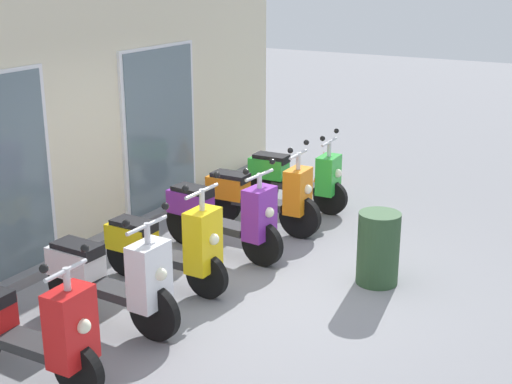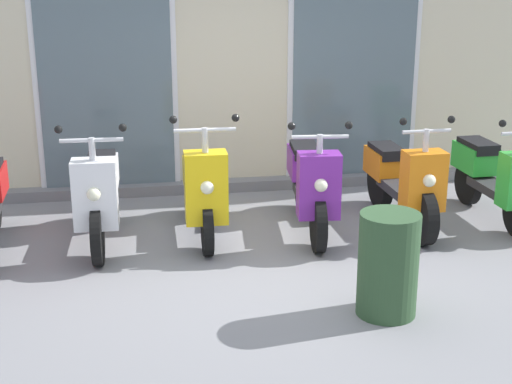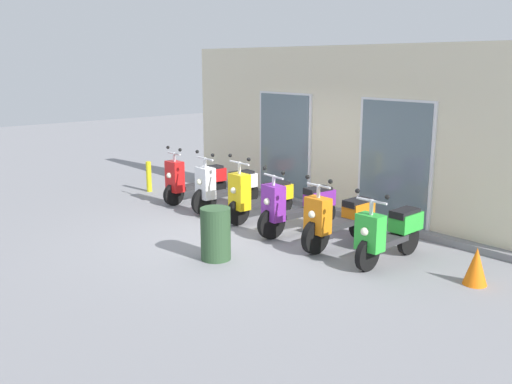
# 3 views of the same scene
# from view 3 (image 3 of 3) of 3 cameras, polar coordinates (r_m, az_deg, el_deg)

# --- Properties ---
(ground_plane) EXTENTS (40.00, 40.00, 0.00)m
(ground_plane) POSITION_cam_3_polar(r_m,az_deg,el_deg) (9.76, -1.77, -4.43)
(ground_plane) COLOR gray
(storefront_facade) EXTENTS (8.80, 0.50, 3.23)m
(storefront_facade) POSITION_cam_3_polar(r_m,az_deg,el_deg) (11.18, 8.48, 5.83)
(storefront_facade) COLOR beige
(storefront_facade) RESTS_ON ground_plane
(scooter_red) EXTENTS (0.51, 1.60, 1.22)m
(scooter_red) POSITION_cam_3_polar(r_m,az_deg,el_deg) (12.10, -6.24, 1.29)
(scooter_red) COLOR black
(scooter_red) RESTS_ON ground_plane
(scooter_white) EXTENTS (0.60, 1.60, 1.25)m
(scooter_white) POSITION_cam_3_polar(r_m,az_deg,el_deg) (11.26, -3.15, 0.57)
(scooter_white) COLOR black
(scooter_white) RESTS_ON ground_plane
(scooter_yellow) EXTENTS (0.61, 1.56, 1.29)m
(scooter_yellow) POSITION_cam_3_polar(r_m,az_deg,el_deg) (10.57, 0.31, -0.35)
(scooter_yellow) COLOR black
(scooter_yellow) RESTS_ON ground_plane
(scooter_purple) EXTENTS (0.58, 1.68, 1.21)m
(scooter_purple) POSITION_cam_3_polar(r_m,az_deg,el_deg) (9.79, 4.17, -1.40)
(scooter_purple) COLOR black
(scooter_purple) RESTS_ON ground_plane
(scooter_orange) EXTENTS (0.53, 1.69, 1.22)m
(scooter_orange) POSITION_cam_3_polar(r_m,az_deg,el_deg) (9.20, 8.39, -2.66)
(scooter_orange) COLOR black
(scooter_orange) RESTS_ON ground_plane
(scooter_green) EXTENTS (0.57, 1.53, 1.16)m
(scooter_green) POSITION_cam_3_polar(r_m,az_deg,el_deg) (8.59, 13.28, -3.92)
(scooter_green) COLOR black
(scooter_green) RESTS_ON ground_plane
(curb_bollard) EXTENTS (0.12, 0.12, 0.70)m
(curb_bollard) POSITION_cam_3_polar(r_m,az_deg,el_deg) (13.21, -10.75, 1.54)
(curb_bollard) COLOR yellow
(curb_bollard) RESTS_ON ground_plane
(traffic_cone) EXTENTS (0.32, 0.32, 0.52)m
(traffic_cone) POSITION_cam_3_polar(r_m,az_deg,el_deg) (8.16, 21.30, -6.98)
(traffic_cone) COLOR orange
(traffic_cone) RESTS_ON ground_plane
(trash_bin) EXTENTS (0.45, 0.45, 0.80)m
(trash_bin) POSITION_cam_3_polar(r_m,az_deg,el_deg) (8.54, -4.09, -4.22)
(trash_bin) COLOR #2D4C2D
(trash_bin) RESTS_ON ground_plane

